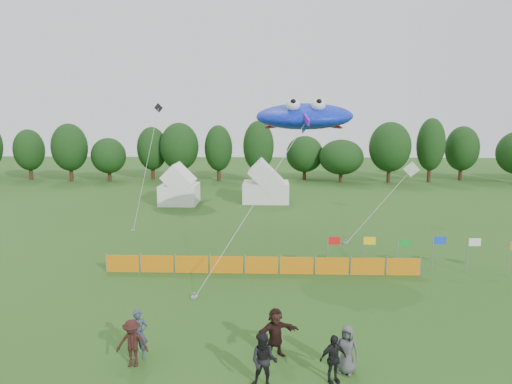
{
  "coord_description": "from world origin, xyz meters",
  "views": [
    {
      "loc": [
        0.76,
        -16.11,
        8.99
      ],
      "look_at": [
        0.0,
        6.0,
        5.2
      ],
      "focal_mm": 32.0,
      "sensor_mm": 36.0,
      "label": 1
    }
  ],
  "objects_px": {
    "spectator_c": "(132,343)",
    "spectator_d": "(333,359)",
    "tent_right": "(266,186)",
    "spectator_b": "(264,361)",
    "spectator_e": "(347,349)",
    "stingray_kite": "(304,117)",
    "spectator_f": "(276,333)",
    "barrier_fence": "(261,265)",
    "tent_left": "(179,188)",
    "spectator_a": "(138,334)"
  },
  "relations": [
    {
      "from": "spectator_d",
      "to": "spectator_f",
      "type": "xyz_separation_m",
      "value": [
        -1.93,
        1.6,
        0.1
      ]
    },
    {
      "from": "spectator_c",
      "to": "stingray_kite",
      "type": "xyz_separation_m",
      "value": [
        7.04,
        14.76,
        7.95
      ]
    },
    {
      "from": "spectator_b",
      "to": "spectator_d",
      "type": "relative_size",
      "value": 1.12
    },
    {
      "from": "spectator_e",
      "to": "spectator_c",
      "type": "bearing_deg",
      "value": -156.29
    },
    {
      "from": "barrier_fence",
      "to": "stingray_kite",
      "type": "xyz_separation_m",
      "value": [
        2.61,
        4.93,
        8.33
      ]
    },
    {
      "from": "spectator_e",
      "to": "stingray_kite",
      "type": "relative_size",
      "value": 0.11
    },
    {
      "from": "spectator_c",
      "to": "stingray_kite",
      "type": "bearing_deg",
      "value": 61.53
    },
    {
      "from": "spectator_c",
      "to": "spectator_d",
      "type": "xyz_separation_m",
      "value": [
        7.08,
        -0.76,
        -0.03
      ]
    },
    {
      "from": "barrier_fence",
      "to": "spectator_b",
      "type": "relative_size",
      "value": 9.42
    },
    {
      "from": "tent_left",
      "to": "barrier_fence",
      "type": "xyz_separation_m",
      "value": [
        8.75,
        -20.19,
        -1.16
      ]
    },
    {
      "from": "barrier_fence",
      "to": "spectator_e",
      "type": "xyz_separation_m",
      "value": [
        3.22,
        -10.0,
        0.38
      ]
    },
    {
      "from": "spectator_b",
      "to": "tent_left",
      "type": "bearing_deg",
      "value": 116.79
    },
    {
      "from": "spectator_b",
      "to": "spectator_f",
      "type": "height_order",
      "value": "spectator_b"
    },
    {
      "from": "spectator_b",
      "to": "spectator_c",
      "type": "height_order",
      "value": "spectator_b"
    },
    {
      "from": "spectator_f",
      "to": "stingray_kite",
      "type": "height_order",
      "value": "stingray_kite"
    },
    {
      "from": "spectator_a",
      "to": "spectator_c",
      "type": "bearing_deg",
      "value": -107.43
    },
    {
      "from": "tent_right",
      "to": "stingray_kite",
      "type": "height_order",
      "value": "stingray_kite"
    },
    {
      "from": "tent_right",
      "to": "stingray_kite",
      "type": "xyz_separation_m",
      "value": [
        2.65,
        -16.74,
        7.13
      ]
    },
    {
      "from": "spectator_e",
      "to": "stingray_kite",
      "type": "distance_m",
      "value": 16.93
    },
    {
      "from": "spectator_b",
      "to": "barrier_fence",
      "type": "bearing_deg",
      "value": 102.29
    },
    {
      "from": "spectator_b",
      "to": "spectator_c",
      "type": "relative_size",
      "value": 1.08
    },
    {
      "from": "spectator_c",
      "to": "spectator_d",
      "type": "height_order",
      "value": "spectator_c"
    },
    {
      "from": "spectator_d",
      "to": "spectator_c",
      "type": "bearing_deg",
      "value": 152.27
    },
    {
      "from": "tent_left",
      "to": "spectator_c",
      "type": "distance_m",
      "value": 30.35
    },
    {
      "from": "spectator_b",
      "to": "stingray_kite",
      "type": "distance_m",
      "value": 17.92
    },
    {
      "from": "spectator_e",
      "to": "stingray_kite",
      "type": "height_order",
      "value": "stingray_kite"
    },
    {
      "from": "barrier_fence",
      "to": "spectator_c",
      "type": "relative_size",
      "value": 10.13
    },
    {
      "from": "tent_left",
      "to": "spectator_d",
      "type": "relative_size",
      "value": 2.19
    },
    {
      "from": "tent_left",
      "to": "spectator_d",
      "type": "height_order",
      "value": "tent_left"
    },
    {
      "from": "spectator_a",
      "to": "spectator_c",
      "type": "height_order",
      "value": "spectator_a"
    },
    {
      "from": "spectator_c",
      "to": "spectator_f",
      "type": "xyz_separation_m",
      "value": [
        5.15,
        0.84,
        0.07
      ]
    },
    {
      "from": "tent_right",
      "to": "spectator_b",
      "type": "height_order",
      "value": "tent_right"
    },
    {
      "from": "spectator_c",
      "to": "spectator_d",
      "type": "relative_size",
      "value": 1.04
    },
    {
      "from": "barrier_fence",
      "to": "spectator_e",
      "type": "height_order",
      "value": "spectator_e"
    },
    {
      "from": "tent_right",
      "to": "spectator_e",
      "type": "xyz_separation_m",
      "value": [
        3.25,
        -31.67,
        -0.82
      ]
    },
    {
      "from": "tent_left",
      "to": "spectator_b",
      "type": "xyz_separation_m",
      "value": [
        9.09,
        -31.19,
        -0.71
      ]
    },
    {
      "from": "tent_left",
      "to": "spectator_f",
      "type": "height_order",
      "value": "tent_left"
    },
    {
      "from": "barrier_fence",
      "to": "spectator_b",
      "type": "xyz_separation_m",
      "value": [
        0.33,
        -11.0,
        0.45
      ]
    },
    {
      "from": "spectator_f",
      "to": "stingray_kite",
      "type": "xyz_separation_m",
      "value": [
        1.88,
        13.92,
        7.88
      ]
    },
    {
      "from": "tent_left",
      "to": "spectator_a",
      "type": "xyz_separation_m",
      "value": [
        4.4,
        -29.47,
        -0.71
      ]
    },
    {
      "from": "tent_left",
      "to": "spectator_b",
      "type": "height_order",
      "value": "tent_left"
    },
    {
      "from": "spectator_c",
      "to": "spectator_a",
      "type": "bearing_deg",
      "value": 79.51
    },
    {
      "from": "tent_left",
      "to": "spectator_e",
      "type": "xyz_separation_m",
      "value": [
        11.97,
        -30.19,
        -0.78
      ]
    },
    {
      "from": "spectator_b",
      "to": "spectator_e",
      "type": "relative_size",
      "value": 1.08
    },
    {
      "from": "spectator_a",
      "to": "spectator_b",
      "type": "xyz_separation_m",
      "value": [
        4.68,
        -1.72,
        0.0
      ]
    },
    {
      "from": "spectator_b",
      "to": "spectator_d",
      "type": "distance_m",
      "value": 2.36
    },
    {
      "from": "spectator_c",
      "to": "spectator_d",
      "type": "distance_m",
      "value": 7.12
    },
    {
      "from": "barrier_fence",
      "to": "stingray_kite",
      "type": "bearing_deg",
      "value": 62.05
    },
    {
      "from": "spectator_a",
      "to": "spectator_c",
      "type": "xyz_separation_m",
      "value": [
        -0.07,
        -0.55,
        -0.07
      ]
    },
    {
      "from": "spectator_a",
      "to": "spectator_d",
      "type": "height_order",
      "value": "spectator_a"
    }
  ]
}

